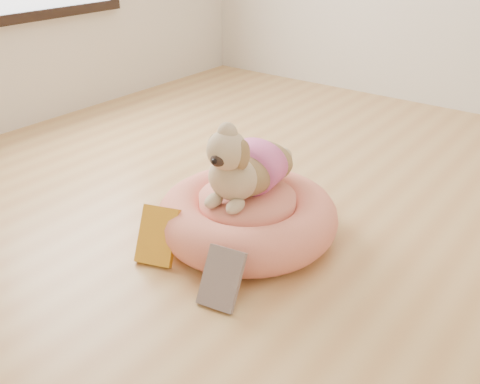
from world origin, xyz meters
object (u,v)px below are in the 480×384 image
Objects in this scene: dog at (245,153)px; book_white at (221,278)px; pet_bed at (247,216)px; book_yellow at (158,236)px.

dog is 0.54m from book_white.
dog is 2.27× the size of book_white.
dog is at bearing 155.01° from pet_bed.
book_yellow is at bearing 161.34° from book_white.
pet_bed is at bearing -32.86° from dog.
pet_bed is at bearing 44.15° from book_yellow.
book_white is (0.21, -0.41, -0.28)m from dog.
book_yellow is 1.07× the size of book_white.
pet_bed is 1.56× the size of dog.
book_yellow is 0.37m from book_white.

